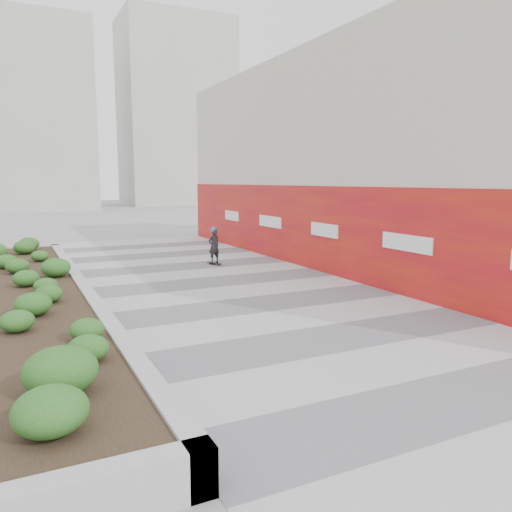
{
  "coord_description": "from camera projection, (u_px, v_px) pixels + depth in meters",
  "views": [
    {
      "loc": [
        -5.7,
        -6.31,
        3.18
      ],
      "look_at": [
        0.36,
        6.04,
        1.1
      ],
      "focal_mm": 35.0,
      "sensor_mm": 36.0,
      "label": 1
    }
  ],
  "objects": [
    {
      "name": "distant_bldg_north_r",
      "position": [
        176.0,
        114.0,
        66.56
      ],
      "size": [
        14.0,
        10.0,
        24.0
      ],
      "primitive_type": "cube",
      "color": "#ADAAA3",
      "rests_on": "ground"
    },
    {
      "name": "manhole_cover",
      "position": [
        320.0,
        321.0,
        11.44
      ],
      "size": [
        0.44,
        0.44,
        0.01
      ],
      "primitive_type": "cylinder",
      "color": "#595654",
      "rests_on": "ground"
    },
    {
      "name": "skateboarder",
      "position": [
        214.0,
        246.0,
        18.94
      ],
      "size": [
        0.53,
        0.75,
        1.45
      ],
      "rotation": [
        0.0,
        0.0,
        0.31
      ],
      "color": "beige",
      "rests_on": "ground"
    },
    {
      "name": "building",
      "position": [
        378.0,
        160.0,
        18.97
      ],
      "size": [
        6.04,
        24.08,
        8.0
      ],
      "color": "beige",
      "rests_on": "ground"
    },
    {
      "name": "walkway",
      "position": [
        301.0,
        323.0,
        11.22
      ],
      "size": [
        8.0,
        36.0,
        0.01
      ],
      "primitive_type": "cube",
      "color": "#A8A8AD",
      "rests_on": "ground"
    },
    {
      "name": "distant_bldg_north_l",
      "position": [
        11.0,
        117.0,
        53.7
      ],
      "size": [
        16.0,
        12.0,
        20.0
      ],
      "primitive_type": "cube",
      "color": "#ADAAA3",
      "rests_on": "ground"
    },
    {
      "name": "ground",
      "position": [
        392.0,
        368.0,
        8.56
      ],
      "size": [
        160.0,
        160.0,
        0.0
      ],
      "primitive_type": "plane",
      "color": "gray",
      "rests_on": "ground"
    },
    {
      "name": "planter",
      "position": [
        26.0,
        294.0,
        12.31
      ],
      "size": [
        3.0,
        18.0,
        0.9
      ],
      "color": "#9E9EA0",
      "rests_on": "ground"
    }
  ]
}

